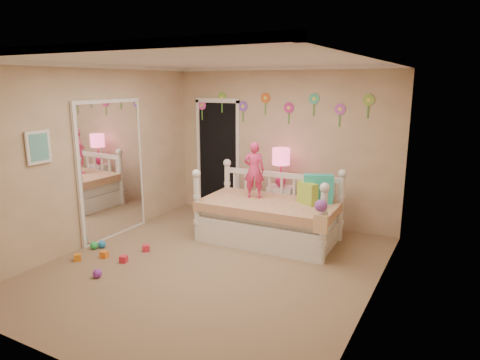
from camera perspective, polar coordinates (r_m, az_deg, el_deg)
The scene contains 18 objects.
floor at distance 5.68m, azimuth -3.85°, elevation -11.48°, with size 4.00×4.50×0.01m, color #7F684C.
ceiling at distance 5.18m, azimuth -4.30°, elevation 15.72°, with size 4.00×4.50×0.01m, color white.
back_wall at distance 7.25m, azimuth 5.55°, elevation 4.57°, with size 4.00×0.01×2.60m, color tan.
left_wall at distance 6.56m, azimuth -19.00°, elevation 3.05°, with size 0.01×4.50×2.60m, color tan.
right_wall at distance 4.55m, azimuth 17.72°, elevation -0.95°, with size 0.01×4.50×2.60m, color tan.
crown_molding at distance 5.18m, azimuth -4.29°, elevation 15.39°, with size 4.00×4.50×0.06m, color white, non-canonical shape.
daybed at distance 6.39m, azimuth 3.88°, elevation -3.38°, with size 2.04×1.10×1.11m, color white, non-canonical shape.
pillow_turquoise at distance 6.33m, azimuth 10.40°, elevation -1.16°, with size 0.42×0.15×0.42m, color #23B29B.
pillow_lime at distance 6.26m, azimuth 8.99°, elevation -1.77°, with size 0.34×0.12×0.32m, color #A6CE3F.
child at distance 6.47m, azimuth 1.90°, elevation 1.34°, with size 0.31×0.21×0.86m, color #E83472.
nightstand at distance 7.13m, azimuth 5.37°, elevation -3.48°, with size 0.41×0.31×0.68m, color white.
table_lamp at distance 6.96m, azimuth 5.50°, elevation 2.52°, with size 0.29×0.29×0.63m.
closet_doorway at distance 7.84m, azimuth -2.98°, elevation 3.28°, with size 0.90×0.04×2.07m, color black.
flower_decals at distance 7.21m, azimuth 4.95°, elevation 9.65°, with size 3.40×0.02×0.50m, color #B2668C, non-canonical shape.
mirror_closet at distance 6.78m, azimuth -16.77°, elevation 1.35°, with size 0.07×1.30×2.10m, color white.
wall_picture at distance 5.94m, azimuth -25.35°, elevation 3.99°, with size 0.05×0.34×0.42m, color white.
hanging_bag at distance 5.51m, azimuth 10.63°, elevation -4.95°, with size 0.20×0.16×0.36m, color beige, non-canonical shape.
toy_scatter at distance 6.26m, azimuth -16.81°, elevation -9.10°, with size 0.80×1.30×0.11m, color #996666, non-canonical shape.
Camera 1 is at (2.79, -4.36, 2.34)m, focal length 31.92 mm.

